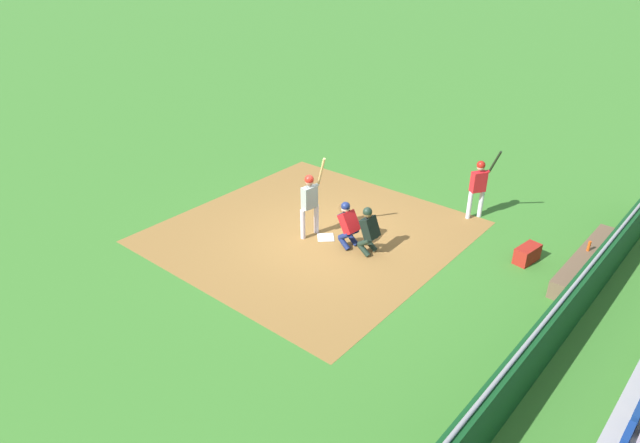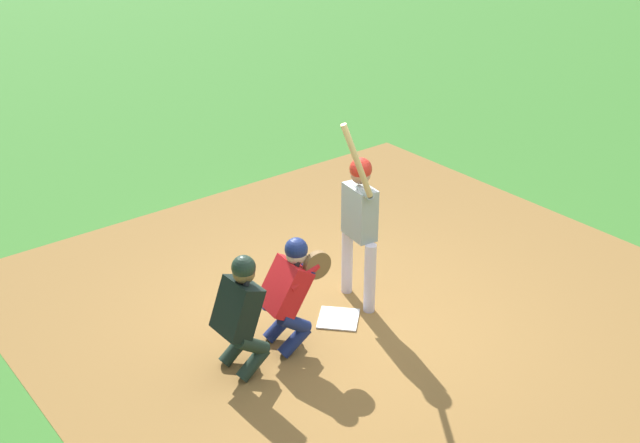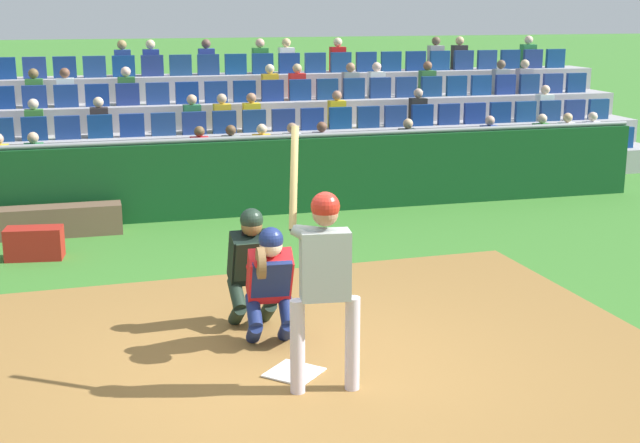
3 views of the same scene
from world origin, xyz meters
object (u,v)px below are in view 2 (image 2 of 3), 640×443
home_plate_marker (338,318)px  catcher_crouching (290,288)px  batter_at_plate (360,215)px  home_plate_umpire (241,310)px

home_plate_marker → catcher_crouching: bearing=-83.9°
catcher_crouching → home_plate_marker: bearing=96.1°
home_plate_marker → batter_at_plate: size_ratio=0.19×
home_plate_marker → batter_at_plate: 1.18m
catcher_crouching → home_plate_umpire: (0.06, -0.63, 0.00)m
catcher_crouching → home_plate_umpire: bearing=-84.6°
home_plate_marker → home_plate_umpire: (0.13, -1.31, 0.69)m
home_plate_marker → catcher_crouching: 0.98m
batter_at_plate → catcher_crouching: size_ratio=1.82×
batter_at_plate → home_plate_umpire: bearing=-80.1°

